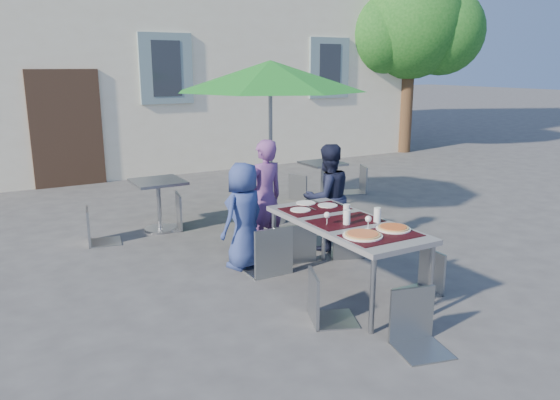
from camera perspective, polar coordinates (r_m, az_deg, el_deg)
ground at (r=5.53m, az=15.21°, el=-10.88°), size 90.00×90.00×0.00m
tree at (r=15.04m, az=13.48°, el=17.31°), size 3.60×3.00×4.70m
dining_table at (r=5.53m, az=6.83°, el=-2.75°), size 0.80×1.85×0.76m
pizza_near_left at (r=5.04m, az=8.63°, el=-3.61°), size 0.36×0.36×0.03m
pizza_near_right at (r=5.30m, az=11.76°, el=-2.88°), size 0.33×0.33×0.03m
glassware at (r=5.45m, az=7.84°, el=-1.59°), size 0.55×0.46×0.15m
place_settings at (r=6.03m, az=3.33°, el=-0.62°), size 0.62×0.44×0.01m
child_0 at (r=6.20m, az=-3.80°, el=-1.64°), size 0.70×0.59×1.22m
child_1 at (r=6.61m, az=-1.62°, el=0.25°), size 0.56×0.41×1.42m
child_2 at (r=6.82m, az=4.96°, el=0.28°), size 0.66×0.40×1.34m
chair_0 at (r=5.97m, az=-1.17°, el=-2.09°), size 0.47×0.47×1.06m
chair_1 at (r=6.39m, az=1.82°, el=-1.92°), size 0.43×0.43×0.91m
chair_2 at (r=6.58m, az=7.12°, el=-1.58°), size 0.52×0.52×0.90m
chair_3 at (r=4.91m, az=4.68°, el=-7.02°), size 0.52×0.52×0.90m
chair_4 at (r=5.72m, az=15.07°, el=-4.81°), size 0.40×0.39×0.84m
chair_5 at (r=4.61m, az=14.39°, el=-8.74°), size 0.49×0.49×0.91m
patio_umbrella at (r=7.88m, az=-1.02°, el=12.74°), size 2.74×2.74×2.34m
cafe_table_0 at (r=7.78m, az=-12.56°, el=0.31°), size 0.67×0.67×0.72m
bg_chair_l_0 at (r=7.42m, az=-18.82°, el=-0.45°), size 0.47×0.47×0.90m
bg_chair_r_0 at (r=7.81m, az=-11.36°, el=0.99°), size 0.50×0.50×0.96m
cafe_table_1 at (r=9.29m, az=4.46°, el=2.50°), size 0.63×0.63×0.68m
bg_chair_l_1 at (r=9.33m, az=2.22°, el=3.03°), size 0.50×0.50×0.88m
bg_chair_r_1 at (r=10.00m, az=8.23°, el=3.83°), size 0.54×0.54×0.93m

